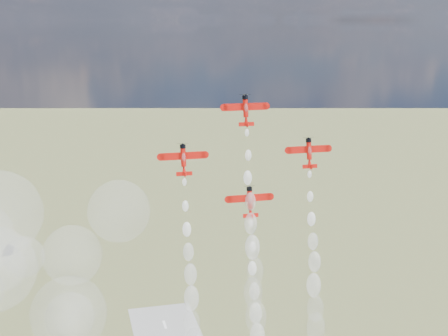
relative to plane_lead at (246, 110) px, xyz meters
name	(u,v)px	position (x,y,z in m)	size (l,w,h in m)	color
plane_lead	(246,110)	(0.00, 0.00, 0.00)	(10.84, 3.75, 7.67)	red
plane_left	(183,159)	(-16.02, -2.23, -10.99)	(10.84, 3.75, 7.67)	red
plane_right	(309,152)	(16.02, -2.23, -10.99)	(10.84, 3.75, 7.67)	red
plane_slot	(250,201)	(0.00, -4.47, -21.98)	(10.84, 3.75, 7.67)	red
smoke_trail_lead	(254,279)	(0.03, -8.36, -40.85)	(5.14, 12.52, 47.67)	white
smoke_trail_left	(193,329)	(-15.84, -10.46, -51.36)	(5.14, 11.77, 46.83)	white
smoke_trail_right	(315,315)	(15.72, -10.52, -51.54)	(5.15, 12.10, 47.58)	white
drifted_smoke_cloud	(8,270)	(-59.41, 13.18, -41.18)	(66.42, 40.61, 50.70)	white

